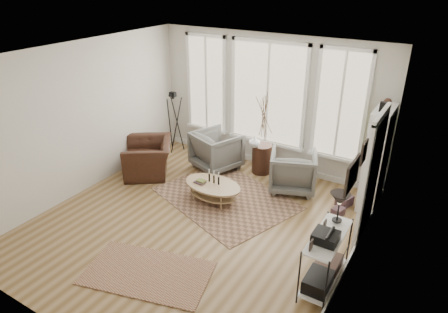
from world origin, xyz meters
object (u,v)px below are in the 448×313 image
Objects in this scene: bookcase at (376,158)px; accent_chair at (148,157)px; armchair_left at (217,150)px; armchair_right at (293,171)px; low_shelf at (326,255)px; coffee_table at (212,188)px; side_table at (263,135)px.

bookcase is 1.84× the size of accent_chair.
armchair_left reaches higher than armchair_right.
low_shelf is 3.97m from armchair_left.
armchair_right is at bearing 47.22° from coffee_table.
armchair_right is 0.80× the size of accent_chair.
bookcase is 3.05m from coffee_table.
low_shelf is 2.77m from coffee_table.
armchair_left is at bearing -21.60° from armchair_right.
side_table reaches higher than accent_chair.
side_table is at bearing -43.23° from armchair_right.
low_shelf reaches higher than armchair_left.
coffee_table is (-2.60, -1.45, -0.67)m from bookcase.
bookcase is 2.56m from low_shelf.
accent_chair is (-4.41, -1.19, -0.59)m from bookcase.
armchair_right is at bearing 121.84° from low_shelf.
side_table is (-2.27, 2.63, 0.35)m from low_shelf.
coffee_table is at bearing 139.83° from armchair_left.
armchair_left is at bearing 118.89° from coffee_table.
low_shelf is at bearing -91.28° from bookcase.
coffee_table is 1.32× the size of armchair_right.
bookcase is 3.33m from armchair_left.
accent_chair reaches higher than coffee_table.
coffee_table is 1.42m from armchair_left.
bookcase reaches higher than armchair_left.
low_shelf reaches higher than coffee_table.
low_shelf is at bearing 165.39° from armchair_left.
side_table is (0.95, 0.33, 0.44)m from armchair_left.
low_shelf is 1.40× the size of armchair_left.
armchair_right is (1.12, 1.22, 0.12)m from coffee_table.
side_table is at bearing -139.93° from armchair_left.
armchair_right is at bearing -159.72° from armchair_left.
bookcase reaches higher than armchair_right.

